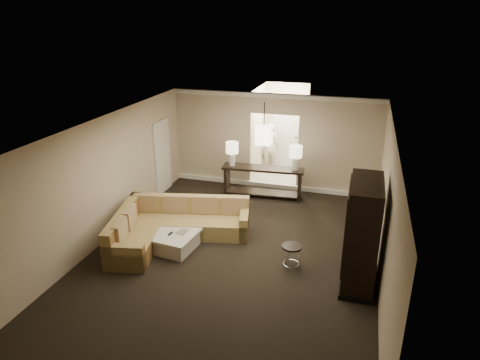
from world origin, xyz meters
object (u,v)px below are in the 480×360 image
(drink_table, at_px, (292,252))
(person, at_px, (270,143))
(armoire, at_px, (361,236))
(coffee_table, at_px, (174,241))
(console_table, at_px, (263,179))
(sectional_sofa, at_px, (171,226))

(drink_table, xyz_separation_m, person, (-1.74, 5.78, 0.50))
(armoire, bearing_deg, coffee_table, 178.29)
(armoire, bearing_deg, person, 117.37)
(coffee_table, height_order, console_table, console_table)
(armoire, bearing_deg, sectional_sofa, 173.14)
(coffee_table, distance_m, drink_table, 2.62)
(sectional_sofa, height_order, armoire, armoire)
(coffee_table, bearing_deg, drink_table, -0.44)
(armoire, relative_size, person, 1.20)
(console_table, relative_size, drink_table, 4.53)
(drink_table, bearing_deg, sectional_sofa, 171.96)
(sectional_sofa, distance_m, armoire, 4.24)
(coffee_table, relative_size, armoire, 0.51)
(sectional_sofa, xyz_separation_m, armoire, (4.16, -0.50, 0.65))
(drink_table, bearing_deg, armoire, -4.25)
(console_table, bearing_deg, coffee_table, -114.11)
(sectional_sofa, relative_size, drink_table, 5.86)
(coffee_table, height_order, drink_table, drink_table)
(sectional_sofa, height_order, coffee_table, sectional_sofa)
(console_table, relative_size, person, 1.34)
(sectional_sofa, relative_size, coffee_table, 2.83)
(sectional_sofa, xyz_separation_m, drink_table, (2.86, -0.40, 0.02))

